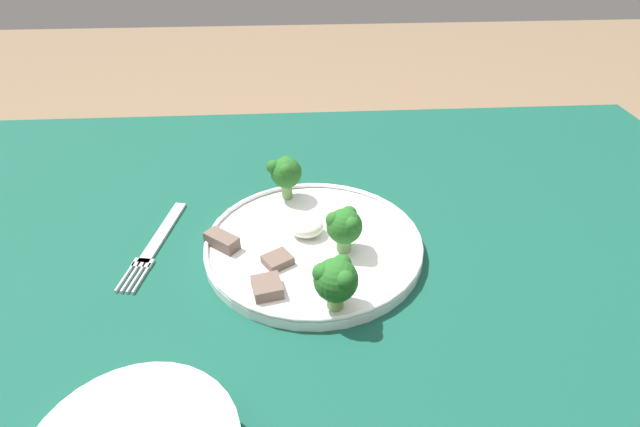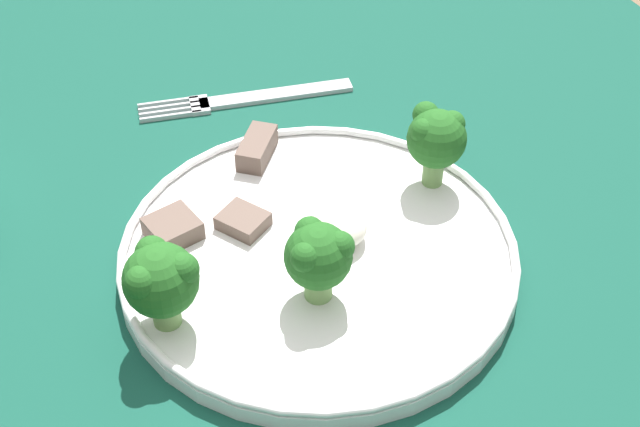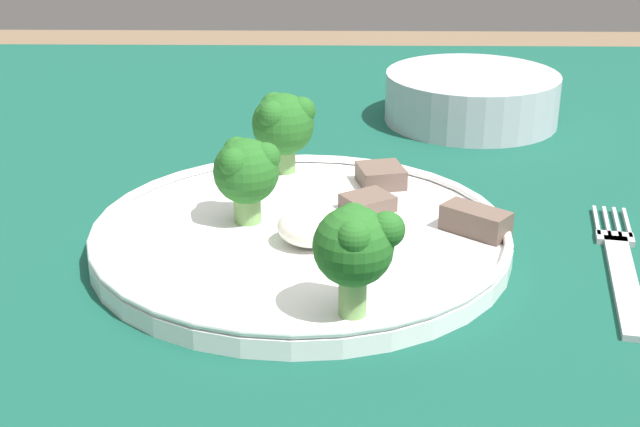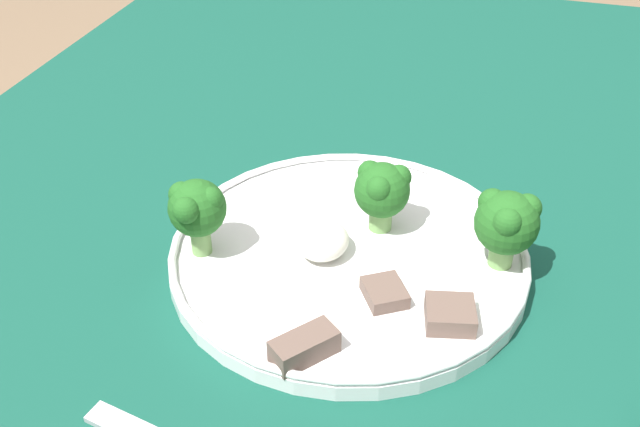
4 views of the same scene
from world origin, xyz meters
name	(u,v)px [view 1 (image 1 of 4)]	position (x,y,z in m)	size (l,w,h in m)	color
table	(292,347)	(0.00, 0.00, 0.62)	(1.35, 1.03, 0.70)	#114738
dinner_plate	(314,244)	(-0.03, -0.08, 0.71)	(0.27, 0.27, 0.02)	white
fork	(156,243)	(0.17, -0.11, 0.70)	(0.05, 0.18, 0.00)	#B2B2B7
broccoli_floret_near_rim_left	(344,226)	(-0.07, -0.07, 0.75)	(0.04, 0.04, 0.06)	#709E56
broccoli_floret_center_left	(336,279)	(-0.05, 0.03, 0.75)	(0.05, 0.05, 0.06)	#709E56
broccoli_floret_back_left	(283,172)	(0.00, -0.19, 0.75)	(0.04, 0.04, 0.06)	#709E56
meat_slice_front_slice	(278,260)	(0.01, -0.05, 0.72)	(0.04, 0.04, 0.01)	brown
meat_slice_middle_slice	(267,290)	(0.02, 0.00, 0.72)	(0.04, 0.04, 0.01)	brown
meat_slice_rear_slice	(222,241)	(0.08, -0.08, 0.72)	(0.05, 0.04, 0.02)	brown
sauce_dollop	(307,226)	(-0.02, -0.10, 0.72)	(0.04, 0.04, 0.02)	silver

